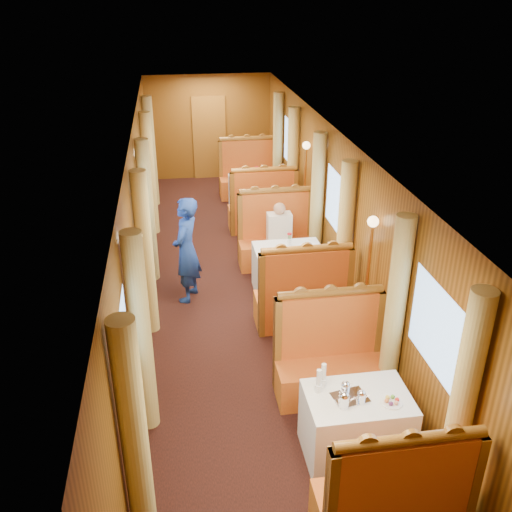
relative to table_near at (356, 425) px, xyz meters
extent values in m
cube|color=#905E21|center=(-0.75, 9.47, 0.62)|extent=(0.80, 0.04, 2.00)
cube|color=white|center=(0.00, 0.00, 0.00)|extent=(1.05, 0.72, 0.75)
cube|color=#AF3213|center=(0.00, -0.95, -0.15)|extent=(1.30, 0.55, 0.45)
cube|color=#AF3213|center=(0.00, -1.17, 0.48)|extent=(1.30, 0.12, 0.80)
cylinder|color=#905E21|center=(0.00, -1.17, 0.92)|extent=(1.23, 0.10, 0.10)
cube|color=#AF3213|center=(0.00, 0.95, -0.15)|extent=(1.30, 0.55, 0.45)
cube|color=#AF3213|center=(0.00, 1.17, 0.48)|extent=(1.30, 0.12, 0.80)
cylinder|color=#905E21|center=(0.00, 1.17, 0.92)|extent=(1.23, 0.10, 0.10)
cube|color=white|center=(0.00, 3.50, 0.00)|extent=(1.05, 0.72, 0.75)
cube|color=#AF3213|center=(0.00, 2.55, -0.15)|extent=(1.30, 0.55, 0.45)
cube|color=#AF3213|center=(0.00, 2.33, 0.48)|extent=(1.30, 0.12, 0.80)
cylinder|color=#905E21|center=(0.00, 2.33, 0.92)|extent=(1.23, 0.10, 0.10)
cube|color=#AF3213|center=(0.00, 4.45, -0.15)|extent=(1.30, 0.55, 0.45)
cube|color=#AF3213|center=(0.00, 4.67, 0.48)|extent=(1.30, 0.12, 0.80)
cylinder|color=#905E21|center=(0.00, 4.67, 0.92)|extent=(1.23, 0.10, 0.10)
cube|color=white|center=(0.00, 7.00, 0.00)|extent=(1.05, 0.72, 0.75)
cube|color=#AF3213|center=(0.00, 6.05, -0.15)|extent=(1.30, 0.55, 0.45)
cube|color=#AF3213|center=(0.00, 5.83, 0.48)|extent=(1.30, 0.12, 0.80)
cylinder|color=#905E21|center=(0.00, 5.83, 0.92)|extent=(1.23, 0.10, 0.10)
cube|color=#AF3213|center=(0.00, 7.95, -0.15)|extent=(1.30, 0.55, 0.45)
cube|color=#AF3213|center=(0.00, 8.16, 0.48)|extent=(1.30, 0.12, 0.80)
cylinder|color=#905E21|center=(0.00, 8.16, 0.92)|extent=(1.23, 0.10, 0.10)
cube|color=silver|center=(-0.10, -0.01, 0.38)|extent=(0.38, 0.32, 0.01)
cylinder|color=white|center=(0.29, -0.14, 0.38)|extent=(0.21, 0.21, 0.01)
cylinder|color=white|center=(-0.38, 0.14, 0.42)|extent=(0.08, 0.08, 0.08)
cylinder|color=white|center=(-0.38, 0.14, 0.55)|extent=(0.05, 0.05, 0.18)
cylinder|color=white|center=(-0.31, 0.22, 0.42)|extent=(0.08, 0.08, 0.08)
cylinder|color=white|center=(-0.31, 0.22, 0.55)|extent=(0.05, 0.05, 0.18)
cylinder|color=silver|center=(0.02, 3.53, 0.45)|extent=(0.06, 0.06, 0.14)
cylinder|color=silver|center=(0.04, 7.00, 0.45)|extent=(0.06, 0.06, 0.14)
cylinder|color=tan|center=(-2.13, -0.78, 0.80)|extent=(0.22, 0.22, 2.35)
cylinder|color=tan|center=(-2.13, 0.78, 0.80)|extent=(0.22, 0.22, 2.35)
cylinder|color=tan|center=(0.63, -0.78, 0.80)|extent=(0.22, 0.22, 2.35)
cylinder|color=tan|center=(0.63, 0.78, 0.80)|extent=(0.22, 0.22, 2.35)
cylinder|color=tan|center=(-2.13, 2.72, 0.80)|extent=(0.22, 0.22, 2.35)
cylinder|color=tan|center=(-2.13, 4.28, 0.80)|extent=(0.22, 0.22, 2.35)
cylinder|color=tan|center=(0.63, 2.72, 0.80)|extent=(0.22, 0.22, 2.35)
cylinder|color=tan|center=(0.63, 4.28, 0.80)|extent=(0.22, 0.22, 2.35)
cylinder|color=tan|center=(-2.13, 6.22, 0.80)|extent=(0.22, 0.22, 2.35)
cylinder|color=tan|center=(-2.13, 7.78, 0.80)|extent=(0.22, 0.22, 2.35)
cylinder|color=tan|center=(0.63, 6.22, 0.80)|extent=(0.22, 0.22, 2.35)
cylinder|color=tan|center=(0.63, 7.78, 0.80)|extent=(0.22, 0.22, 2.35)
cylinder|color=#BF8C3F|center=(-2.15, 1.75, 0.55)|extent=(0.04, 0.04, 1.85)
sphere|color=#FFD18C|center=(-2.15, 1.75, 1.50)|extent=(0.14, 0.14, 0.14)
cylinder|color=#BF8C3F|center=(0.65, 1.75, 0.55)|extent=(0.04, 0.04, 1.85)
sphere|color=#FFD18C|center=(0.65, 1.75, 1.50)|extent=(0.14, 0.14, 0.14)
cylinder|color=#BF8C3F|center=(-2.15, 5.25, 0.55)|extent=(0.04, 0.04, 1.85)
sphere|color=#FFD18C|center=(-2.15, 5.25, 1.50)|extent=(0.14, 0.14, 0.14)
cylinder|color=#BF8C3F|center=(0.65, 5.25, 0.55)|extent=(0.04, 0.04, 1.85)
sphere|color=#FFD18C|center=(0.65, 5.25, 1.50)|extent=(0.14, 0.14, 0.14)
imported|color=navy|center=(-1.57, 3.52, 0.45)|extent=(0.59, 0.71, 1.66)
cube|color=beige|center=(0.00, 4.27, 0.38)|extent=(0.40, 0.24, 0.55)
sphere|color=tan|center=(0.00, 4.27, 0.74)|extent=(0.20, 0.20, 0.20)
cube|color=beige|center=(0.00, 4.10, 0.15)|extent=(0.36, 0.30, 0.14)
camera|label=1|loc=(-1.69, -4.29, 4.14)|focal=40.00mm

